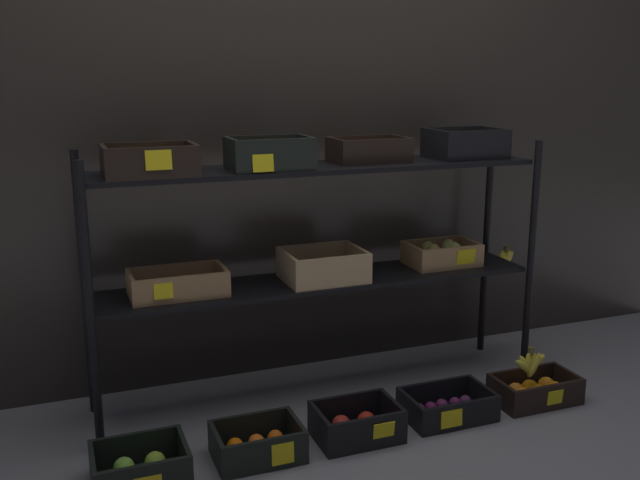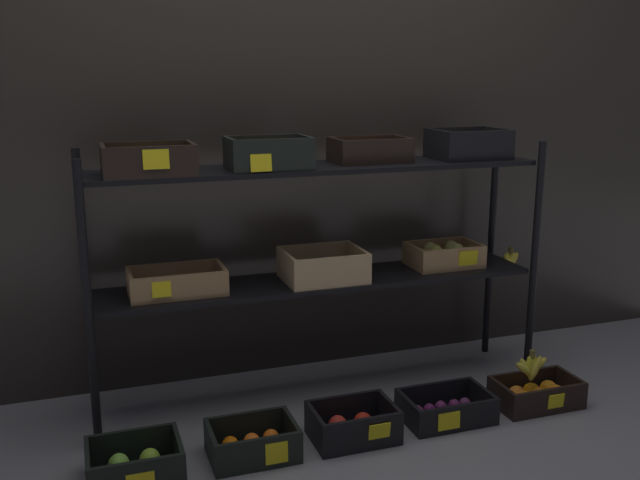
{
  "view_description": "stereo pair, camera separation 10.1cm",
  "coord_description": "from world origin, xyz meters",
  "px_view_note": "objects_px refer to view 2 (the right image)",
  "views": [
    {
      "loc": [
        -1.03,
        -2.69,
        1.37
      ],
      "look_at": [
        0.0,
        0.0,
        0.68
      ],
      "focal_mm": 40.22,
      "sensor_mm": 36.0,
      "label": 1
    },
    {
      "loc": [
        -0.94,
        -2.72,
        1.37
      ],
      "look_at": [
        0.0,
        0.0,
        0.68
      ],
      "focal_mm": 40.22,
      "sensor_mm": 36.0,
      "label": 2
    }
  ],
  "objects_px": {
    "crate_ground_tangerine": "(253,445)",
    "crate_ground_orange": "(536,395)",
    "crate_ground_apple_green": "(135,466)",
    "banana_bunch_loose": "(531,368)",
    "display_rack": "(322,219)",
    "crate_ground_apple_red": "(353,426)",
    "crate_ground_plum": "(446,410)"
  },
  "relations": [
    {
      "from": "crate_ground_orange",
      "to": "banana_bunch_loose",
      "type": "distance_m",
      "value": 0.13
    },
    {
      "from": "crate_ground_apple_red",
      "to": "crate_ground_plum",
      "type": "bearing_deg",
      "value": 2.95
    },
    {
      "from": "display_rack",
      "to": "crate_ground_plum",
      "type": "distance_m",
      "value": 0.92
    },
    {
      "from": "display_rack",
      "to": "crate_ground_apple_red",
      "type": "xyz_separation_m",
      "value": [
        -0.02,
        -0.42,
        -0.72
      ]
    },
    {
      "from": "crate_ground_tangerine",
      "to": "crate_ground_orange",
      "type": "xyz_separation_m",
      "value": [
        1.22,
        0.01,
        0.0
      ]
    },
    {
      "from": "crate_ground_plum",
      "to": "crate_ground_tangerine",
      "type": "bearing_deg",
      "value": -178.39
    },
    {
      "from": "crate_ground_apple_green",
      "to": "banana_bunch_loose",
      "type": "xyz_separation_m",
      "value": [
        1.6,
        0.03,
        0.12
      ]
    },
    {
      "from": "crate_ground_plum",
      "to": "banana_bunch_loose",
      "type": "height_order",
      "value": "banana_bunch_loose"
    },
    {
      "from": "crate_ground_orange",
      "to": "banana_bunch_loose",
      "type": "height_order",
      "value": "banana_bunch_loose"
    },
    {
      "from": "display_rack",
      "to": "crate_ground_tangerine",
      "type": "height_order",
      "value": "display_rack"
    },
    {
      "from": "crate_ground_apple_red",
      "to": "crate_ground_apple_green",
      "type": "bearing_deg",
      "value": -178.93
    },
    {
      "from": "display_rack",
      "to": "banana_bunch_loose",
      "type": "xyz_separation_m",
      "value": [
        0.77,
        -0.4,
        -0.6
      ]
    },
    {
      "from": "crate_ground_apple_green",
      "to": "crate_ground_apple_red",
      "type": "bearing_deg",
      "value": 1.07
    },
    {
      "from": "crate_ground_apple_green",
      "to": "crate_ground_plum",
      "type": "bearing_deg",
      "value": 1.7
    },
    {
      "from": "display_rack",
      "to": "banana_bunch_loose",
      "type": "relative_size",
      "value": 11.53
    },
    {
      "from": "crate_ground_orange",
      "to": "crate_ground_apple_red",
      "type": "bearing_deg",
      "value": -179.19
    },
    {
      "from": "crate_ground_plum",
      "to": "crate_ground_orange",
      "type": "distance_m",
      "value": 0.42
    },
    {
      "from": "crate_ground_apple_green",
      "to": "crate_ground_tangerine",
      "type": "height_order",
      "value": "crate_ground_apple_green"
    },
    {
      "from": "display_rack",
      "to": "crate_ground_orange",
      "type": "xyz_separation_m",
      "value": [
        0.81,
        -0.4,
        -0.72
      ]
    },
    {
      "from": "display_rack",
      "to": "banana_bunch_loose",
      "type": "distance_m",
      "value": 1.06
    },
    {
      "from": "display_rack",
      "to": "crate_ground_apple_green",
      "type": "bearing_deg",
      "value": -152.53
    },
    {
      "from": "crate_ground_apple_green",
      "to": "crate_ground_orange",
      "type": "xyz_separation_m",
      "value": [
        1.63,
        0.03,
        -0.0
      ]
    },
    {
      "from": "crate_ground_tangerine",
      "to": "crate_ground_orange",
      "type": "relative_size",
      "value": 0.89
    },
    {
      "from": "banana_bunch_loose",
      "to": "crate_ground_tangerine",
      "type": "bearing_deg",
      "value": -179.42
    },
    {
      "from": "crate_ground_tangerine",
      "to": "banana_bunch_loose",
      "type": "bearing_deg",
      "value": 0.58
    },
    {
      "from": "crate_ground_apple_green",
      "to": "crate_ground_orange",
      "type": "height_order",
      "value": "crate_ground_apple_green"
    },
    {
      "from": "display_rack",
      "to": "crate_ground_apple_green",
      "type": "xyz_separation_m",
      "value": [
        -0.83,
        -0.43,
        -0.72
      ]
    },
    {
      "from": "crate_ground_apple_red",
      "to": "crate_ground_tangerine",
      "type": "bearing_deg",
      "value": -179.78
    },
    {
      "from": "crate_ground_tangerine",
      "to": "display_rack",
      "type": "bearing_deg",
      "value": 45.45
    },
    {
      "from": "banana_bunch_loose",
      "to": "display_rack",
      "type": "bearing_deg",
      "value": 152.3
    },
    {
      "from": "crate_ground_tangerine",
      "to": "crate_ground_apple_red",
      "type": "relative_size",
      "value": 0.99
    },
    {
      "from": "display_rack",
      "to": "banana_bunch_loose",
      "type": "height_order",
      "value": "display_rack"
    }
  ]
}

